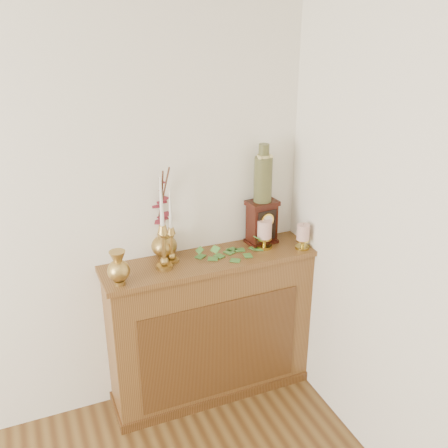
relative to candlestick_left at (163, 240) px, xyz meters
name	(u,v)px	position (x,y,z in m)	size (l,w,h in m)	color
console_shelf	(211,331)	(0.27, 0.02, -0.66)	(1.24, 0.34, 0.93)	brown
candlestick_left	(163,240)	(0.00, 0.00, 0.00)	(0.09, 0.09, 0.52)	#AD8545
candlestick_center	(172,239)	(0.06, 0.06, -0.03)	(0.07, 0.07, 0.42)	#AD8545
bud_vase	(118,268)	(-0.26, -0.08, -0.08)	(0.12, 0.12, 0.19)	#AD8545
ginger_jar	(162,215)	(0.05, 0.17, 0.07)	(0.22, 0.24, 0.54)	#AD8545
pillar_candle_left	(264,233)	(0.61, 0.02, -0.07)	(0.09, 0.09, 0.18)	gold
pillar_candle_right	(303,235)	(0.81, -0.07, -0.09)	(0.08, 0.08, 0.16)	gold
ivy_garland	(216,254)	(0.31, 0.02, -0.15)	(0.45, 0.22, 0.09)	#3E772D
mantel_clock	(262,222)	(0.63, 0.09, -0.04)	(0.19, 0.14, 0.26)	black
ceramic_vase	(263,176)	(0.63, 0.10, 0.25)	(0.10, 0.10, 0.34)	#162D22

